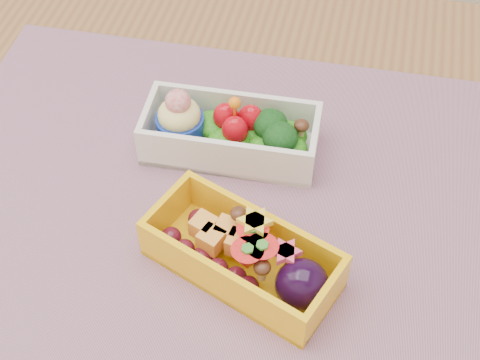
% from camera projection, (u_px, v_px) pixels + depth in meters
% --- Properties ---
extents(table, '(1.20, 0.80, 0.75)m').
position_uv_depth(table, '(188.00, 298.00, 0.67)').
color(table, brown).
rests_on(table, ground).
extents(placemat, '(0.57, 0.44, 0.00)m').
position_uv_depth(placemat, '(230.00, 211.00, 0.61)').
color(placemat, '#A26F89').
rests_on(placemat, table).
extents(bento_white, '(0.16, 0.08, 0.07)m').
position_uv_depth(bento_white, '(230.00, 133.00, 0.64)').
color(bento_white, silver).
rests_on(bento_white, placemat).
extents(bento_yellow, '(0.17, 0.12, 0.05)m').
position_uv_depth(bento_yellow, '(246.00, 256.00, 0.55)').
color(bento_yellow, yellow).
rests_on(bento_yellow, placemat).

